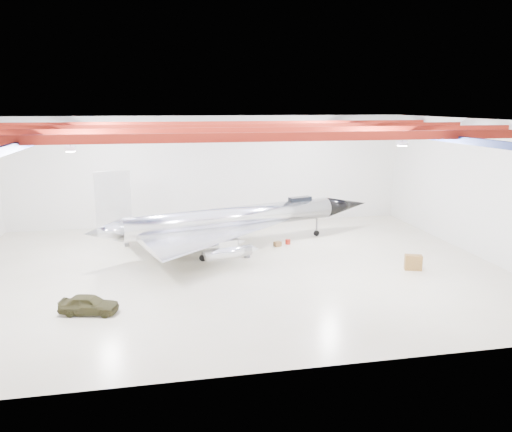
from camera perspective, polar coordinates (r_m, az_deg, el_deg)
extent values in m
plane|color=beige|center=(37.80, -2.59, -6.05)|extent=(40.00, 40.00, 0.00)
plane|color=silver|center=(51.12, -5.16, 5.18)|extent=(40.00, 0.00, 40.00)
plane|color=silver|center=(43.98, 24.09, 2.90)|extent=(0.00, 30.00, 30.00)
plane|color=#0A0F38|center=(35.82, -2.77, 10.86)|extent=(40.00, 40.00, 0.00)
cube|color=maroon|center=(26.99, 0.06, 9.00)|extent=(39.50, 0.25, 0.50)
cube|color=maroon|center=(32.88, -1.99, 9.65)|extent=(39.50, 0.25, 0.50)
cube|color=maroon|center=(38.81, -3.41, 10.10)|extent=(39.50, 0.25, 0.50)
cube|color=maroon|center=(44.76, -4.46, 10.43)|extent=(39.50, 0.25, 0.50)
cube|color=#0B1646|center=(36.13, -22.16, 8.54)|extent=(0.25, 29.50, 0.40)
cube|color=#0B1646|center=(39.43, 15.01, 9.30)|extent=(0.25, 29.50, 0.40)
cube|color=silver|center=(29.91, -20.44, 7.23)|extent=(0.55, 0.55, 0.25)
cube|color=silver|center=(33.21, 16.37, 7.97)|extent=(0.55, 0.55, 0.25)
cube|color=silver|center=(41.77, -17.86, 8.74)|extent=(0.55, 0.55, 0.25)
cube|color=silver|center=(44.19, 9.19, 9.37)|extent=(0.55, 0.55, 0.25)
cylinder|color=silver|center=(42.59, -2.57, -0.19)|extent=(18.76, 7.07, 1.90)
cone|color=black|center=(48.60, 10.25, 1.24)|extent=(5.08, 3.13, 1.90)
cone|color=silver|center=(39.46, -17.13, -1.79)|extent=(3.26, 2.61, 1.90)
cube|color=silver|center=(39.11, -16.00, 1.86)|extent=(2.58, 0.84, 4.27)
cube|color=black|center=(45.48, 5.05, 1.89)|extent=(2.22, 1.31, 0.47)
cylinder|color=silver|center=(37.20, -3.19, -4.22)|extent=(3.70, 1.82, 0.85)
cylinder|color=silver|center=(39.29, -4.60, -3.32)|extent=(3.70, 1.82, 0.85)
cylinder|color=silver|center=(44.43, -7.43, -1.50)|extent=(3.70, 1.82, 0.85)
cylinder|color=silver|center=(46.61, -8.42, -0.86)|extent=(3.70, 1.82, 0.85)
cylinder|color=#59595B|center=(47.09, 6.94, -1.27)|extent=(0.17, 0.17, 1.71)
cylinder|color=black|center=(47.24, 6.92, -1.96)|extent=(0.57, 0.35, 0.53)
cylinder|color=#59595B|center=(39.51, -6.13, -3.98)|extent=(0.17, 0.17, 1.71)
cylinder|color=black|center=(39.69, -6.11, -4.79)|extent=(0.57, 0.35, 0.53)
cylinder|color=#59595B|center=(43.82, -8.36, -2.37)|extent=(0.17, 0.17, 1.71)
cylinder|color=black|center=(43.97, -8.34, -3.11)|extent=(0.57, 0.35, 0.53)
imported|color=#3A371D|center=(31.48, -18.56, -9.53)|extent=(3.67, 2.13, 1.17)
cube|color=brown|center=(39.18, 17.53, -5.08)|extent=(1.39, 1.01, 1.15)
cube|color=#9D1A0F|center=(44.84, -9.76, -2.96)|extent=(0.53, 0.43, 0.36)
cylinder|color=#59595B|center=(40.41, -1.04, -4.46)|extent=(0.54, 0.54, 0.45)
cube|color=olive|center=(43.59, 2.48, -3.21)|extent=(0.72, 0.65, 0.41)
cube|color=#59595B|center=(44.94, -14.54, -3.21)|extent=(0.43, 0.35, 0.28)
cylinder|color=#9D1A0F|center=(44.29, 3.67, -2.96)|extent=(0.61, 0.61, 0.42)
cube|color=olive|center=(42.31, -8.43, -3.82)|extent=(0.68, 0.58, 0.42)
cylinder|color=#59595B|center=(44.88, -2.85, -2.79)|extent=(0.46, 0.46, 0.34)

